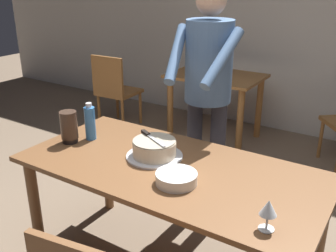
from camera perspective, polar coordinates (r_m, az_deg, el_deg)
The scene contains 11 objects.
back_wall at distance 4.64m, azimuth 20.09°, elevation 14.99°, with size 10.00×0.12×2.70m, color beige.
main_dining_table at distance 2.28m, azimuth 0.25°, elevation -8.21°, with size 1.76×0.85×0.75m.
cake_on_platter at distance 2.31m, azimuth -2.02°, elevation -3.43°, with size 0.34×0.34×0.11m.
cake_knife at distance 2.34m, azimuth -2.88°, elevation -1.35°, with size 0.25×0.14×0.02m.
plate_stack at distance 2.04m, azimuth 1.25°, elevation -7.69°, with size 0.22×0.22×0.06m.
wine_glass_near at distance 1.71m, azimuth 14.56°, elevation -11.71°, with size 0.08×0.08×0.14m.
water_bottle at distance 2.59m, azimuth -11.41°, elevation 0.49°, with size 0.07×0.07×0.25m.
hurricane_lamp at distance 2.57m, azimuth -14.37°, elevation -0.11°, with size 0.11×0.11×0.21m.
person_cutting_cake at distance 2.67m, azimuth 5.85°, elevation 6.23°, with size 0.46×0.57×1.72m.
background_table at distance 4.38m, azimuth 7.00°, elevation 5.45°, with size 1.00×0.70×0.74m.
background_chair_0 at distance 4.71m, azimuth -7.82°, elevation 5.49°, with size 0.45×0.45×0.90m.
Camera 1 is at (1.06, -1.67, 1.77)m, focal length 41.39 mm.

